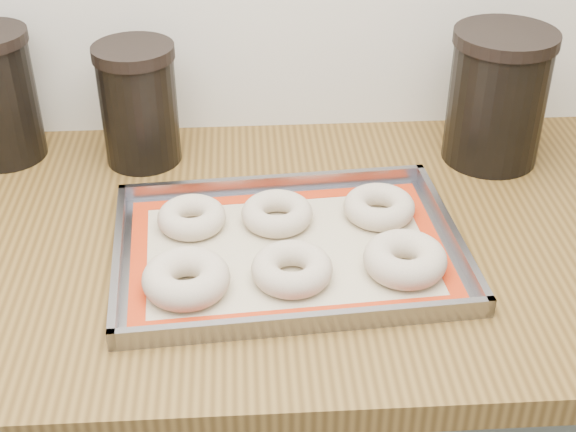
{
  "coord_description": "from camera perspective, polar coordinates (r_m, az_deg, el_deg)",
  "views": [
    {
      "loc": [
        -0.07,
        0.75,
        1.54
      ],
      "look_at": [
        -0.02,
        1.62,
        0.96
      ],
      "focal_mm": 50.0,
      "sensor_mm": 36.0,
      "label": 1
    }
  ],
  "objects": [
    {
      "name": "baking_tray",
      "position": [
        1.08,
        0.0,
        -2.35
      ],
      "size": [
        0.48,
        0.36,
        0.03
      ],
      "rotation": [
        0.0,
        0.0,
        0.07
      ],
      "color": "gray",
      "rests_on": "countertop"
    },
    {
      "name": "bagel_back_right",
      "position": [
        1.15,
        6.5,
        0.66
      ],
      "size": [
        0.11,
        0.11,
        0.03
      ],
      "primitive_type": "torus",
      "rotation": [
        0.0,
        0.0,
        -0.14
      ],
      "color": "beige",
      "rests_on": "baking_mat"
    },
    {
      "name": "countertop",
      "position": [
        1.14,
        0.62,
        -1.82
      ],
      "size": [
        3.06,
        0.68,
        0.04
      ],
      "primitive_type": "cube",
      "color": "brown",
      "rests_on": "cabinet"
    },
    {
      "name": "canister_mid",
      "position": [
        1.28,
        -10.56,
        7.83
      ],
      "size": [
        0.12,
        0.12,
        0.19
      ],
      "color": "black",
      "rests_on": "countertop"
    },
    {
      "name": "bagel_front_mid",
      "position": [
        1.02,
        0.28,
        -3.78
      ],
      "size": [
        0.12,
        0.12,
        0.03
      ],
      "primitive_type": "torus",
      "rotation": [
        0.0,
        0.0,
        0.13
      ],
      "color": "beige",
      "rests_on": "baking_mat"
    },
    {
      "name": "bagel_back_left",
      "position": [
        1.12,
        -6.86,
        -0.09
      ],
      "size": [
        0.12,
        0.12,
        0.03
      ],
      "primitive_type": "torus",
      "rotation": [
        0.0,
        0.0,
        0.27
      ],
      "color": "beige",
      "rests_on": "baking_mat"
    },
    {
      "name": "bagel_front_right",
      "position": [
        1.04,
        8.32,
        -3.05
      ],
      "size": [
        0.13,
        0.13,
        0.04
      ],
      "primitive_type": "torus",
      "rotation": [
        0.0,
        0.0,
        0.24
      ],
      "color": "beige",
      "rests_on": "baking_mat"
    },
    {
      "name": "bagel_back_mid",
      "position": [
        1.13,
        -0.78,
        0.19
      ],
      "size": [
        0.12,
        0.12,
        0.03
      ],
      "primitive_type": "torus",
      "rotation": [
        0.0,
        0.0,
        -0.25
      ],
      "color": "beige",
      "rests_on": "baking_mat"
    },
    {
      "name": "bagel_front_left",
      "position": [
        1.01,
        -7.25,
        -4.42
      ],
      "size": [
        0.13,
        0.13,
        0.04
      ],
      "primitive_type": "torus",
      "rotation": [
        0.0,
        0.0,
        -0.26
      ],
      "color": "beige",
      "rests_on": "baking_mat"
    },
    {
      "name": "canister_right",
      "position": [
        1.3,
        14.65,
        8.22
      ],
      "size": [
        0.16,
        0.16,
        0.21
      ],
      "color": "black",
      "rests_on": "countertop"
    },
    {
      "name": "baking_mat",
      "position": [
        1.08,
        -0.0,
        -2.44
      ],
      "size": [
        0.44,
        0.32,
        0.0
      ],
      "rotation": [
        0.0,
        0.0,
        0.07
      ],
      "color": "#C6B793",
      "rests_on": "baking_tray"
    }
  ]
}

